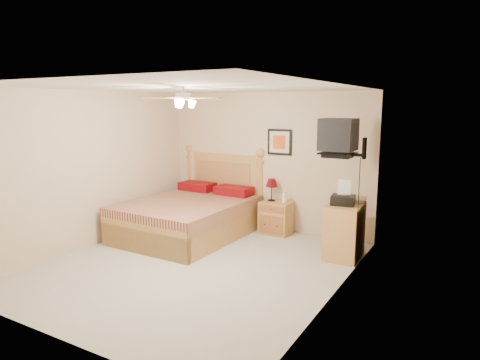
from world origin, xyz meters
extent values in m
plane|color=#A9A499|center=(0.00, 0.00, 0.00)|extent=(4.50, 4.50, 0.00)
cube|color=white|center=(0.00, 0.00, 2.50)|extent=(4.00, 4.50, 0.04)
cube|color=beige|center=(0.00, 2.25, 1.25)|extent=(4.00, 0.04, 2.50)
cube|color=beige|center=(0.00, -2.25, 1.25)|extent=(4.00, 0.04, 2.50)
cube|color=beige|center=(-2.00, 0.00, 1.25)|extent=(0.04, 4.50, 2.50)
cube|color=beige|center=(2.00, 0.00, 1.25)|extent=(0.04, 4.50, 2.50)
cube|color=#A36D36|center=(0.33, 2.00, 0.29)|extent=(0.54, 0.41, 0.58)
imported|color=white|center=(0.46, 2.04, 0.68)|extent=(0.10, 0.10, 0.22)
cube|color=black|center=(0.27, 2.23, 1.62)|extent=(0.46, 0.04, 0.46)
cube|color=#B3783B|center=(1.73, 1.41, 0.41)|extent=(0.51, 0.71, 0.82)
imported|color=#C1B59E|center=(1.73, 1.68, 0.83)|extent=(0.27, 0.33, 0.03)
imported|color=gray|center=(1.74, 1.70, 0.86)|extent=(0.28, 0.34, 0.02)
camera|label=1|loc=(3.44, -4.72, 2.26)|focal=32.00mm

